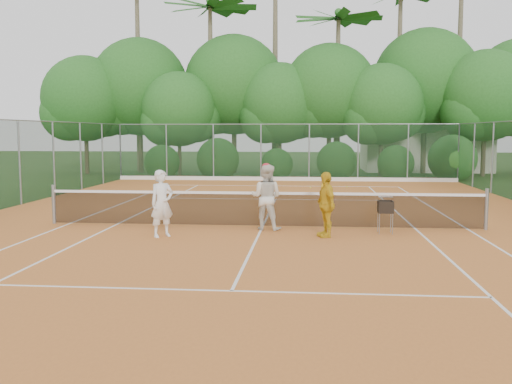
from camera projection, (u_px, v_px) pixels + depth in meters
ground at (263, 227)px, 15.64m from camera, size 120.00×120.00×0.00m
clay_court at (263, 227)px, 15.64m from camera, size 18.00×36.00×0.02m
club_building at (424, 148)px, 38.44m from camera, size 8.00×5.00×3.00m
tennis_net at (263, 208)px, 15.58m from camera, size 11.97×0.10×1.10m
player_white at (162, 203)px, 14.04m from camera, size 0.72×0.70×1.66m
player_center_grp at (266, 197)px, 15.08m from camera, size 0.98×0.84×1.77m
player_yellow at (326, 204)px, 14.04m from camera, size 0.69×1.02×1.61m
ball_hopper at (385, 208)px, 14.53m from camera, size 0.37×0.37×0.84m
stray_ball_a at (311, 188)px, 26.22m from camera, size 0.07×0.07×0.07m
stray_ball_b at (272, 186)px, 27.23m from camera, size 0.07×0.07×0.07m
stray_ball_c at (347, 187)px, 26.64m from camera, size 0.07×0.07×0.07m
court_markings at (263, 226)px, 15.63m from camera, size 11.03×23.83×0.01m
fence_back at (285, 152)px, 30.33m from camera, size 18.07×0.07×3.00m
tropical_treeline at (312, 91)px, 35.00m from camera, size 32.10×8.49×15.03m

